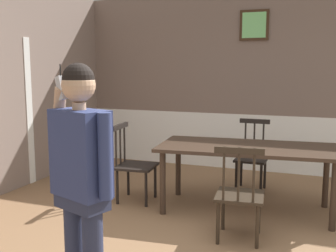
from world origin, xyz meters
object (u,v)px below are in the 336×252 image
chair_near_window (252,157)px  chair_by_doorway (134,164)px  chair_at_table_head (240,194)px  person_figure (82,171)px  dining_table (247,153)px

chair_near_window → chair_by_doorway: 1.65m
chair_by_doorway → chair_at_table_head: 1.65m
person_figure → dining_table: bearing=-87.0°
dining_table → chair_by_doorway: size_ratio=2.16×
chair_near_window → chair_at_table_head: (0.16, -1.71, 0.00)m
chair_at_table_head → dining_table: bearing=89.6°
chair_near_window → chair_at_table_head: 1.72m
dining_table → chair_at_table_head: (0.08, -0.86, -0.23)m
chair_near_window → person_figure: size_ratio=0.56×
chair_near_window → chair_by_doorway: chair_by_doorway is taller
chair_near_window → dining_table: bearing=96.3°
chair_near_window → chair_at_table_head: size_ratio=1.01×
dining_table → person_figure: person_figure is taller
person_figure → chair_by_doorway: bearing=-53.1°
chair_at_table_head → chair_near_window: bearing=89.5°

